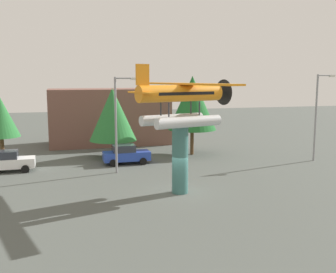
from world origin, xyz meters
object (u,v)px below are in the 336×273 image
streetlight_secondary (318,111)px  tree_center_back (192,103)px  car_near_white (8,161)px  streetlight_primary (118,118)px  car_mid_blue (126,154)px  storefront_building (109,116)px  floatplane_monument (182,101)px  display_pedestal (180,160)px  tree_west (0,117)px  tree_east (113,114)px

streetlight_secondary → tree_center_back: bearing=149.7°
car_near_white → streetlight_primary: size_ratio=0.54×
car_mid_blue → storefront_building: storefront_building is taller
storefront_building → floatplane_monument: bearing=-84.6°
streetlight_primary → tree_center_back: size_ratio=0.98×
display_pedestal → streetlight_secondary: size_ratio=0.57×
display_pedestal → storefront_building: bearing=95.0°
display_pedestal → streetlight_primary: bearing=114.0°
car_near_white → tree_center_back: size_ratio=0.53×
floatplane_monument → storefront_building: size_ratio=0.75×
streetlight_primary → storefront_building: bearing=85.6°
tree_west → tree_east: bearing=4.4°
car_mid_blue → tree_center_back: tree_center_back is taller
tree_east → display_pedestal: bearing=-79.0°
tree_center_back → floatplane_monument: bearing=-112.1°
car_mid_blue → floatplane_monument: bearing=-78.3°
display_pedestal → car_near_white: display_pedestal is taller
car_near_white → car_mid_blue: (10.00, 0.38, 0.00)m
car_mid_blue → storefront_building: (0.03, 11.84, 2.36)m
storefront_building → display_pedestal: bearing=-85.0°
display_pedestal → tree_east: tree_east is taller
tree_east → tree_center_back: 8.02m
display_pedestal → tree_center_back: 14.14m
tree_west → floatplane_monument: bearing=-44.8°
car_near_white → streetlight_secondary: size_ratio=0.52×
car_mid_blue → tree_east: tree_east is taller
floatplane_monument → car_near_white: (-12.10, 9.75, -5.39)m
car_near_white → streetlight_secondary: streetlight_secondary is taller
car_mid_blue → streetlight_secondary: bearing=-11.0°
car_near_white → tree_center_back: tree_center_back is taller
tree_center_back → car_near_white: bearing=-170.2°
display_pedestal → tree_west: 18.13m
tree_west → tree_east: size_ratio=0.91×
floatplane_monument → streetlight_secondary: (15.45, 6.72, -1.59)m
car_near_white → streetlight_primary: 10.02m
streetlight_primary → tree_east: 6.61m
floatplane_monument → car_near_white: 16.44m
floatplane_monument → storefront_building: floatplane_monument is taller
tree_center_back → display_pedestal: bearing=-112.5°
display_pedestal → car_mid_blue: size_ratio=1.09×
tree_east → tree_center_back: (7.92, -0.77, 1.02)m
floatplane_monument → tree_center_back: floatplane_monument is taller
streetlight_primary → car_near_white: bearing=162.3°
streetlight_secondary → storefront_building: bearing=139.0°
floatplane_monument → tree_east: (-2.76, 13.51, -2.04)m
display_pedestal → storefront_building: 22.11m
streetlight_secondary → tree_west: size_ratio=1.30×
streetlight_primary → storefront_building: size_ratio=0.57×
tree_east → streetlight_secondary: bearing=-20.4°
car_near_white → storefront_building: storefront_building is taller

